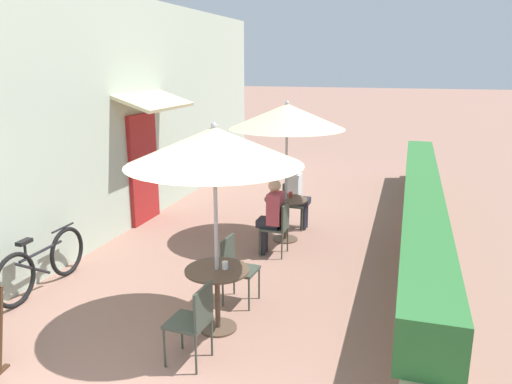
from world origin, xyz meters
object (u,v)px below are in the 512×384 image
at_px(coffee_cup_near, 225,265).
at_px(seated_patron_mid_left, 272,214).
at_px(patio_table_mid, 286,211).
at_px(seated_patron_mid_right, 297,193).
at_px(cafe_chair_mid_left, 279,224).
at_px(cafe_chair_mid_right, 291,201).
at_px(cafe_chair_near_right, 194,318).
at_px(bicycle_leaning, 42,264).
at_px(coffee_cup_mid, 290,194).
at_px(patio_umbrella_mid, 287,116).
at_px(cafe_chair_near_left, 236,264).
at_px(patio_umbrella_near, 214,146).
at_px(patio_table_near, 217,287).

relative_size(coffee_cup_near, seated_patron_mid_left, 0.07).
relative_size(patio_table_mid, seated_patron_mid_right, 0.60).
bearing_deg(seated_patron_mid_left, cafe_chair_mid_left, -90.00).
bearing_deg(cafe_chair_mid_right, cafe_chair_near_right, 1.80).
bearing_deg(bicycle_leaning, cafe_chair_mid_right, 53.60).
xyz_separation_m(coffee_cup_near, seated_patron_mid_right, (-0.01, 3.85, -0.11)).
height_order(cafe_chair_near_right, seated_patron_mid_right, seated_patron_mid_right).
bearing_deg(patio_table_mid, bicycle_leaning, -132.95).
relative_size(patio_table_mid, coffee_cup_mid, 8.33).
bearing_deg(bicycle_leaning, patio_umbrella_mid, 46.76).
relative_size(cafe_chair_near_left, cafe_chair_mid_right, 1.00).
relative_size(patio_umbrella_mid, seated_patron_mid_right, 1.94).
height_order(patio_umbrella_near, cafe_chair_mid_right, patio_umbrella_near).
bearing_deg(patio_table_mid, seated_patron_mid_left, -93.89).
distance_m(patio_table_near, bicycle_leaning, 2.69).
distance_m(cafe_chair_mid_right, bicycle_leaning, 4.47).
xyz_separation_m(patio_table_near, cafe_chair_near_left, (-0.03, 0.71, -0.01)).
bearing_deg(cafe_chair_mid_left, patio_umbrella_mid, 6.15).
height_order(cafe_chair_near_right, coffee_cup_mid, cafe_chair_near_right).
distance_m(coffee_cup_near, patio_umbrella_mid, 3.43).
bearing_deg(bicycle_leaning, patio_table_mid, 46.76).
distance_m(patio_umbrella_near, bicycle_leaning, 3.22).
bearing_deg(patio_table_near, patio_umbrella_near, -90.00).
bearing_deg(cafe_chair_near_left, seated_patron_mid_left, -176.34).
relative_size(cafe_chair_near_right, seated_patron_mid_left, 0.70).
height_order(patio_umbrella_near, patio_umbrella_mid, same).
distance_m(patio_table_mid, coffee_cup_mid, 0.31).
xyz_separation_m(patio_umbrella_near, cafe_chair_near_right, (0.03, -0.71, -1.65)).
bearing_deg(patio_umbrella_mid, patio_umbrella_near, -90.54).
relative_size(patio_umbrella_near, patio_umbrella_mid, 1.00).
distance_m(coffee_cup_near, coffee_cup_mid, 3.29).
height_order(patio_table_near, patio_umbrella_mid, patio_umbrella_mid).
distance_m(patio_umbrella_near, cafe_chair_mid_right, 4.22).
bearing_deg(patio_table_mid, seated_patron_mid_right, 86.11).
xyz_separation_m(patio_umbrella_mid, seated_patron_mid_left, (-0.05, -0.71, -1.48)).
distance_m(patio_table_near, seated_patron_mid_left, 2.47).
relative_size(patio_table_near, cafe_chair_near_right, 0.86).
relative_size(cafe_chair_near_right, patio_table_mid, 1.16).
bearing_deg(cafe_chair_mid_left, patio_table_mid, 6.15).
bearing_deg(patio_table_near, cafe_chair_near_right, -87.81).
distance_m(seated_patron_mid_right, coffee_cup_mid, 0.57).
relative_size(patio_table_mid, cafe_chair_mid_left, 0.86).
bearing_deg(bicycle_leaning, cafe_chair_near_right, -20.49).
xyz_separation_m(patio_umbrella_mid, seated_patron_mid_right, (0.05, 0.71, -1.48)).
relative_size(cafe_chair_near_right, coffee_cup_near, 9.67).
height_order(patio_umbrella_mid, seated_patron_mid_right, patio_umbrella_mid).
relative_size(patio_umbrella_mid, coffee_cup_mid, 26.90).
xyz_separation_m(cafe_chair_mid_left, cafe_chair_mid_right, (-0.13, 1.42, 0.00)).
bearing_deg(seated_patron_mid_left, patio_umbrella_near, -178.54).
distance_m(cafe_chair_mid_right, seated_patron_mid_right, 0.20).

